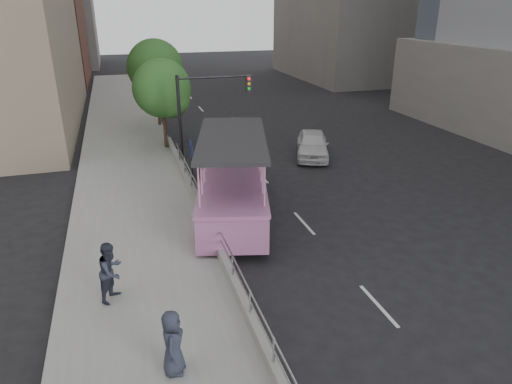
{
  "coord_description": "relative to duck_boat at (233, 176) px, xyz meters",
  "views": [
    {
      "loc": [
        -6.02,
        -12.08,
        8.61
      ],
      "look_at": [
        -1.49,
        2.84,
        2.19
      ],
      "focal_mm": 32.0,
      "sensor_mm": 36.0,
      "label": 1
    }
  ],
  "objects": [
    {
      "name": "ground",
      "position": [
        1.32,
        -6.99,
        -1.33
      ],
      "size": [
        160.0,
        160.0,
        0.0
      ],
      "primitive_type": "plane",
      "color": "black"
    },
    {
      "name": "guardrail",
      "position": [
        -1.8,
        -4.99,
        -0.19
      ],
      "size": [
        0.07,
        22.0,
        0.71
      ],
      "color": "#A2A2A6",
      "rests_on": "kerb_wall"
    },
    {
      "name": "kerb_wall",
      "position": [
        -1.8,
        -4.99,
        -0.85
      ],
      "size": [
        0.24,
        30.0,
        0.36
      ],
      "primitive_type": "cube",
      "color": "#999994",
      "rests_on": "sidewalk"
    },
    {
      "name": "duck_boat",
      "position": [
        0.0,
        0.0,
        0.0
      ],
      "size": [
        5.19,
        11.09,
        3.59
      ],
      "color": "black",
      "rests_on": "ground"
    },
    {
      "name": "pedestrian_mid",
      "position": [
        -5.44,
        -6.66,
        -0.08
      ],
      "size": [
        1.11,
        1.16,
        1.89
      ],
      "primitive_type": "imported",
      "rotation": [
        0.0,
        0.0,
        0.98
      ],
      "color": "#282C3B",
      "rests_on": "sidewalk"
    },
    {
      "name": "parking_sign",
      "position": [
        -1.61,
        1.69,
        0.35
      ],
      "size": [
        0.08,
        0.6,
        2.67
      ],
      "color": "#232326",
      "rests_on": "ground"
    },
    {
      "name": "car",
      "position": [
        6.3,
        5.39,
        -0.55
      ],
      "size": [
        3.45,
        4.96,
        1.57
      ],
      "primitive_type": "imported",
      "rotation": [
        0.0,
        0.0,
        -0.39
      ],
      "color": "silver",
      "rests_on": "ground"
    },
    {
      "name": "pedestrian_far",
      "position": [
        -4.08,
        -10.21,
        -0.17
      ],
      "size": [
        0.74,
        0.95,
        1.72
      ],
      "primitive_type": "imported",
      "rotation": [
        0.0,
        0.0,
        1.32
      ],
      "color": "#282C3B",
      "rests_on": "sidewalk"
    },
    {
      "name": "street_tree_far",
      "position": [
        -1.78,
        14.93,
        2.98
      ],
      "size": [
        3.97,
        3.97,
        6.45
      ],
      "color": "#3A281A",
      "rests_on": "ground"
    },
    {
      "name": "sidewalk",
      "position": [
        -4.43,
        3.01,
        -1.18
      ],
      "size": [
        5.5,
        80.0,
        0.3
      ],
      "primitive_type": "cube",
      "color": "#9B9B96",
      "rests_on": "ground"
    },
    {
      "name": "traffic_signal",
      "position": [
        -0.38,
        5.5,
        2.17
      ],
      "size": [
        4.2,
        0.32,
        5.2
      ],
      "color": "#232326",
      "rests_on": "ground"
    },
    {
      "name": "street_tree_near",
      "position": [
        -1.98,
        8.93,
        2.49
      ],
      "size": [
        3.52,
        3.52,
        5.72
      ],
      "color": "#3A281A",
      "rests_on": "ground"
    }
  ]
}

